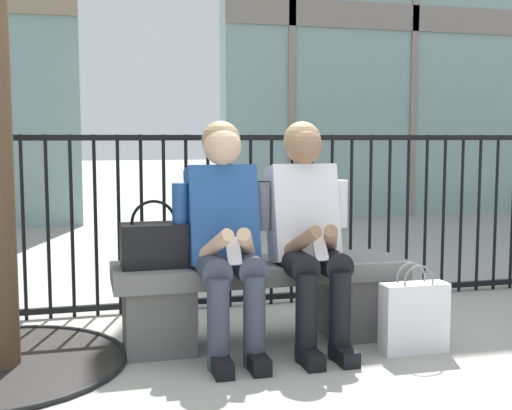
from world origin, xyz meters
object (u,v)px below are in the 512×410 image
(stone_bench, at_px, (261,293))
(seated_person_with_phone, at_px, (225,230))
(seated_person_companion, at_px, (307,227))
(handbag_on_bench, at_px, (154,244))
(shopping_bag, at_px, (414,317))

(stone_bench, distance_m, seated_person_with_phone, 0.46)
(seated_person_companion, distance_m, handbag_on_bench, 0.82)
(handbag_on_bench, distance_m, shopping_bag, 1.41)
(stone_bench, distance_m, seated_person_companion, 0.46)
(stone_bench, relative_size, seated_person_companion, 1.32)
(seated_person_with_phone, relative_size, seated_person_companion, 1.00)
(seated_person_companion, bearing_deg, stone_bench, 150.18)
(seated_person_with_phone, distance_m, seated_person_companion, 0.45)
(seated_person_companion, bearing_deg, handbag_on_bench, 171.61)
(stone_bench, xyz_separation_m, shopping_bag, (0.73, -0.38, -0.08))
(stone_bench, distance_m, handbag_on_bench, 0.65)
(stone_bench, height_order, shopping_bag, shopping_bag)
(seated_person_companion, relative_size, handbag_on_bench, 3.43)
(stone_bench, bearing_deg, handbag_on_bench, -179.01)
(seated_person_with_phone, xyz_separation_m, handbag_on_bench, (-0.36, 0.12, -0.08))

